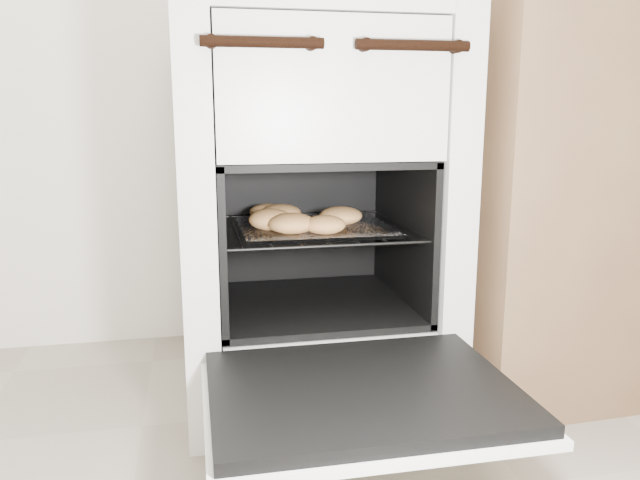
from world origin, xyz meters
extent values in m
cube|color=silver|center=(0.04, 1.20, 0.43)|extent=(0.56, 0.60, 0.86)
cylinder|color=black|center=(-0.09, 0.88, 0.75)|extent=(0.21, 0.02, 0.02)
cylinder|color=black|center=(0.17, 0.88, 0.75)|extent=(0.21, 0.02, 0.02)
cube|color=black|center=(0.04, 0.71, 0.19)|extent=(0.49, 0.37, 0.02)
cube|color=silver|center=(0.04, 0.71, 0.18)|extent=(0.51, 0.39, 0.01)
cylinder|color=black|center=(-0.16, 1.13, 0.39)|extent=(0.01, 0.39, 0.01)
cylinder|color=black|center=(0.24, 1.13, 0.39)|extent=(0.01, 0.39, 0.01)
cylinder|color=black|center=(0.04, 0.94, 0.39)|extent=(0.40, 0.01, 0.01)
cylinder|color=black|center=(0.04, 1.31, 0.39)|extent=(0.40, 0.01, 0.01)
cylinder|color=black|center=(-0.13, 1.13, 0.39)|extent=(0.01, 0.37, 0.01)
cylinder|color=black|center=(-0.07, 1.13, 0.39)|extent=(0.01, 0.37, 0.01)
cylinder|color=black|center=(-0.01, 1.13, 0.39)|extent=(0.01, 0.37, 0.01)
cylinder|color=black|center=(0.04, 1.13, 0.39)|extent=(0.01, 0.37, 0.01)
cylinder|color=black|center=(0.10, 1.13, 0.39)|extent=(0.01, 0.37, 0.01)
cylinder|color=black|center=(0.16, 1.13, 0.39)|extent=(0.01, 0.37, 0.01)
cylinder|color=black|center=(0.21, 1.13, 0.39)|extent=(0.01, 0.37, 0.01)
cube|color=white|center=(0.04, 1.11, 0.39)|extent=(0.32, 0.28, 0.01)
ellipsoid|color=tan|center=(-0.02, 1.17, 0.41)|extent=(0.12, 0.12, 0.04)
ellipsoid|color=tan|center=(-0.02, 1.03, 0.42)|extent=(0.12, 0.12, 0.04)
ellipsoid|color=tan|center=(-0.06, 1.08, 0.42)|extent=(0.13, 0.13, 0.04)
ellipsoid|color=tan|center=(-0.01, 1.04, 0.41)|extent=(0.12, 0.12, 0.04)
ellipsoid|color=tan|center=(0.05, 1.01, 0.41)|extent=(0.09, 0.09, 0.04)
ellipsoid|color=tan|center=(0.10, 1.11, 0.41)|extent=(0.13, 0.13, 0.04)
ellipsoid|color=tan|center=(-0.05, 1.21, 0.41)|extent=(0.11, 0.11, 0.03)
cube|color=brown|center=(0.80, 1.18, 0.45)|extent=(0.92, 0.63, 0.90)
camera|label=1|loc=(-0.21, -0.19, 0.64)|focal=35.00mm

